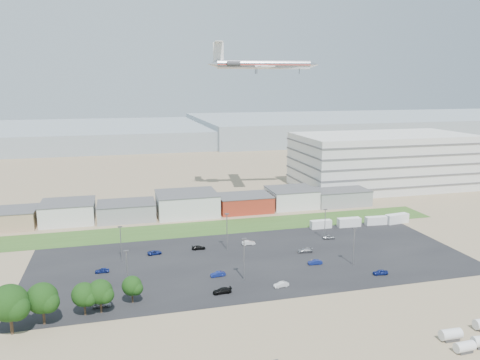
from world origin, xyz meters
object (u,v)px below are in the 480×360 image
object	(u,v)px
parked_car_12	(305,250)
parked_car_11	(249,243)
tree_far_left	(10,307)
parked_car_5	(102,270)
parked_car_10	(102,304)
parked_car_8	(329,237)
parked_car_9	(155,253)
box_trailer_a	(321,224)
parked_car_2	(380,272)
parked_car_3	(222,291)
storage_tank_nw	(451,334)
airliner	(264,64)
parked_car_1	(315,262)
parked_car_6	(199,248)
parked_car_13	(281,285)
parked_car_4	(218,274)

from	to	relation	value
parked_car_12	parked_car_11	bearing A→B (deg)	-121.19
tree_far_left	parked_car_5	world-z (taller)	tree_far_left
parked_car_10	parked_car_11	xyz separation A→B (m)	(42.12, 30.50, 0.06)
parked_car_8	parked_car_9	distance (m)	54.20
box_trailer_a	parked_car_2	size ratio (longest dim) A/B	1.89
box_trailer_a	parked_car_3	world-z (taller)	box_trailer_a
storage_tank_nw	parked_car_12	distance (m)	51.91
tree_far_left	airliner	xyz separation A→B (m)	(81.83, 97.29, 49.99)
tree_far_left	parked_car_3	world-z (taller)	tree_far_left
parked_car_1	parked_car_6	bearing A→B (deg)	-120.17
storage_tank_nw	parked_car_11	size ratio (longest dim) A/B	1.03
parked_car_11	parked_car_12	bearing A→B (deg)	-123.16
storage_tank_nw	parked_car_6	distance (m)	72.23
parked_car_12	airliner	bearing A→B (deg)	177.97
parked_car_8	parked_car_12	xyz separation A→B (m)	(-11.95, -9.20, 0.01)
parked_car_9	parked_car_13	xyz separation A→B (m)	(27.66, -29.90, 0.05)
parked_car_6	parked_car_12	bearing A→B (deg)	-107.51
parked_car_3	parked_car_9	world-z (taller)	parked_car_3
tree_far_left	parked_car_2	distance (m)	85.70
parked_car_2	parked_car_5	distance (m)	71.69
parked_car_3	parked_car_13	bearing A→B (deg)	86.21
parked_car_3	parked_car_6	xyz separation A→B (m)	(-0.27, 30.50, -0.06)
parked_car_2	parked_car_3	world-z (taller)	parked_car_2
parked_car_11	parked_car_3	bearing A→B (deg)	157.24
parked_car_4	parked_car_9	world-z (taller)	parked_car_4
tree_far_left	parked_car_6	bearing A→B (deg)	41.06
tree_far_left	parked_car_12	xyz separation A→B (m)	(72.73, 27.51, -5.13)
parked_car_9	parked_car_10	size ratio (longest dim) A/B	0.98
parked_car_6	parked_car_3	bearing A→B (deg)	-177.75
airliner	parked_car_3	xyz separation A→B (m)	(-38.20, -90.03, -55.13)
box_trailer_a	parked_car_12	distance (m)	24.78
parked_car_2	parked_car_5	xyz separation A→B (m)	(-68.98, 19.50, -0.04)
parked_car_2	parked_car_9	world-z (taller)	parked_car_2
parked_car_4	parked_car_12	xyz separation A→B (m)	(28.00, 10.48, 0.02)
storage_tank_nw	parked_car_6	xyz separation A→B (m)	(-37.93, 61.46, -0.66)
box_trailer_a	parked_car_5	world-z (taller)	box_trailer_a
parked_car_11	parked_car_12	size ratio (longest dim) A/B	0.89
box_trailer_a	parked_car_11	distance (m)	29.90
parked_car_4	parked_car_5	world-z (taller)	parked_car_4
parked_car_6	parked_car_10	distance (m)	40.46
airliner	parked_car_2	distance (m)	105.37
parked_car_6	tree_far_left	bearing A→B (deg)	132.81
box_trailer_a	tree_far_left	bearing A→B (deg)	-151.51
parked_car_3	parked_car_9	size ratio (longest dim) A/B	1.09
parked_car_12	parked_car_13	bearing A→B (deg)	-30.09
parked_car_5	storage_tank_nw	bearing A→B (deg)	54.43
box_trailer_a	parked_car_11	bearing A→B (deg)	-160.99
parked_car_6	storage_tank_nw	bearing A→B (deg)	-146.57
storage_tank_nw	parked_car_3	xyz separation A→B (m)	(-37.66, 30.96, -0.59)
parked_car_11	parked_car_4	bearing A→B (deg)	149.65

